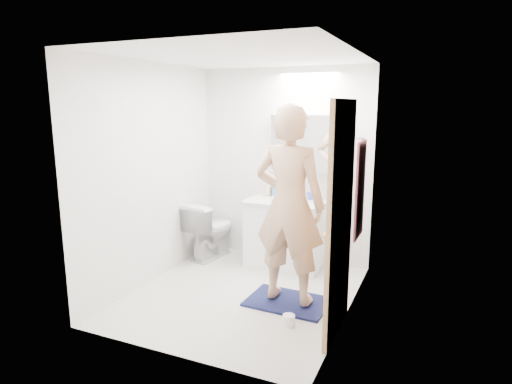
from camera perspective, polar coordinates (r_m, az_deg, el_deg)
The scene contains 23 objects.
floor at distance 4.68m, azimuth -1.84°, elevation -13.23°, with size 2.50×2.50×0.00m, color silver.
ceiling at distance 4.27m, azimuth -2.05°, elevation 17.45°, with size 2.50×2.50×0.00m, color white.
wall_back at distance 5.46m, azimuth 3.73°, elevation 3.51°, with size 2.50×2.50×0.00m, color white.
wall_front at distance 3.26m, azimuth -11.45°, elevation -2.18°, with size 2.50×2.50×0.00m, color white.
wall_left at distance 4.89m, azimuth -13.67°, elevation 2.27°, with size 2.50×2.50×0.00m, color white.
wall_right at distance 3.98m, azimuth 12.52°, elevation 0.25°, with size 2.50×2.50×0.00m, color white.
vanity_cabinet at distance 5.33m, azimuth 3.90°, elevation -5.63°, with size 0.90×0.55×0.78m, color white.
countertop at distance 5.22m, azimuth 3.96°, elevation -1.32°, with size 0.95×0.58×0.04m, color white.
sink_basin at distance 5.24m, azimuth 4.08°, elevation -0.88°, with size 0.36×0.36×0.03m, color white.
faucet at distance 5.40m, azimuth 4.77°, elevation 0.19°, with size 0.02×0.02×0.16m, color silver.
medicine_cabinet at distance 5.26m, azimuth 6.59°, elevation 6.45°, with size 0.88×0.14×0.70m, color white.
mirror_panel at distance 5.19m, azimuth 6.34°, elevation 6.38°, with size 0.84×0.01×0.66m, color silver.
toilet at distance 5.63m, azimuth -6.00°, elevation -4.95°, with size 0.41×0.72×0.74m, color silver.
bath_rug at distance 4.48m, azimuth 4.21°, elevation -14.23°, with size 0.80×0.55×0.02m, color #151B44.
person at distance 4.15m, azimuth 4.41°, elevation -1.75°, with size 0.70×0.46×1.92m, color tan.
door at distance 3.69m, azimuth 11.02°, elevation -3.75°, with size 0.04×0.80×2.00m, color tan.
door_knob at distance 3.43m, azimuth 9.21°, elevation -5.72°, with size 0.06×0.06×0.06m, color gold.
towel at distance 4.53m, azimuth 13.56°, elevation 0.27°, with size 0.02×0.42×1.00m, color black.
towel_hook at distance 4.46m, azimuth 13.71°, elevation 6.85°, with size 0.02×0.02×0.07m, color silver.
soap_bottle_a at distance 5.44m, azimuth 1.51°, elevation 0.63°, with size 0.09×0.09×0.22m, color #D3BC88.
soap_bottle_b at distance 5.44m, azimuth 2.41°, elevation 0.32°, with size 0.07×0.08×0.16m, color #4F75A9.
toothbrush_cup at distance 5.28m, azimuth 7.12°, elevation -0.56°, with size 0.09×0.09×0.08m, color #4353C9.
toilet_paper_roll at distance 4.07m, azimuth 4.34°, elevation -16.50°, with size 0.11×0.11×0.10m, color white.
Camera 1 is at (1.83, -3.83, 1.96)m, focal length 30.34 mm.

